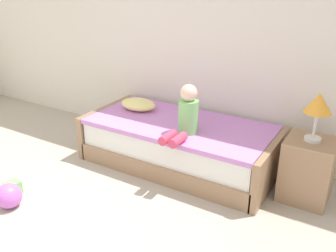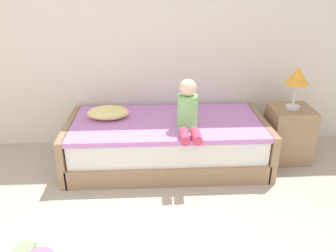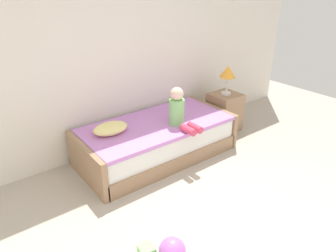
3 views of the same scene
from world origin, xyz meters
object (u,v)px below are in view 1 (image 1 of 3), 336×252
object	(u,v)px
bed	(180,144)
toy_ball	(9,196)
table_lamp	(318,105)
pillow	(138,104)
toy_block	(13,188)
nightstand	(307,170)
child_figure	(186,115)

from	to	relation	value
bed	toy_ball	distance (m)	1.79
bed	table_lamp	bearing A→B (deg)	1.52
pillow	toy_block	world-z (taller)	pillow
bed	table_lamp	distance (m)	1.52
bed	toy_ball	xyz separation A→B (m)	(-0.93, -1.53, -0.13)
table_lamp	toy_ball	bearing A→B (deg)	-145.51
toy_ball	pillow	bearing A→B (deg)	79.34
toy_ball	toy_block	size ratio (longest dim) A/B	1.83
nightstand	table_lamp	distance (m)	0.64
child_figure	toy_block	size ratio (longest dim) A/B	3.95
nightstand	table_lamp	world-z (taller)	table_lamp
toy_ball	toy_block	bearing A→B (deg)	135.19
toy_block	bed	bearing A→B (deg)	51.54
table_lamp	pillow	bearing A→B (deg)	178.14
pillow	toy_ball	bearing A→B (deg)	-100.66
bed	pillow	world-z (taller)	pillow
table_lamp	bed	bearing A→B (deg)	-178.48
bed	toy_block	distance (m)	1.76
nightstand	child_figure	size ratio (longest dim) A/B	1.18
table_lamp	child_figure	world-z (taller)	table_lamp
pillow	child_figure	bearing A→B (deg)	-21.97
table_lamp	toy_block	distance (m)	2.95
child_figure	pillow	distance (m)	0.89
table_lamp	toy_ball	distance (m)	2.88
bed	toy_block	world-z (taller)	bed
bed	toy_block	size ratio (longest dim) A/B	16.35
nightstand	child_figure	world-z (taller)	child_figure
toy_block	child_figure	bearing A→B (deg)	41.69
pillow	toy_ball	distance (m)	1.72
child_figure	pillow	size ratio (longest dim) A/B	1.16
toy_ball	toy_block	world-z (taller)	toy_ball
child_figure	pillow	xyz separation A→B (m)	(-0.81, 0.33, -0.14)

